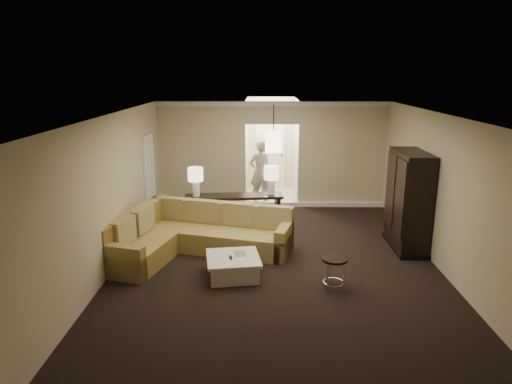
{
  "coord_description": "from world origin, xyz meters",
  "views": [
    {
      "loc": [
        -0.29,
        -7.88,
        3.53
      ],
      "look_at": [
        -0.39,
        1.2,
        1.13
      ],
      "focal_mm": 32.0,
      "sensor_mm": 36.0,
      "label": 1
    }
  ],
  "objects_px": {
    "armoire": "(408,203)",
    "drink_table": "(334,267)",
    "person": "(260,169)",
    "sectional_sofa": "(192,235)",
    "console_table": "(234,210)",
    "coffee_table": "(233,266)"
  },
  "relations": [
    {
      "from": "console_table",
      "to": "drink_table",
      "type": "distance_m",
      "value": 3.38
    },
    {
      "from": "console_table",
      "to": "person",
      "type": "distance_m",
      "value": 2.42
    },
    {
      "from": "coffee_table",
      "to": "console_table",
      "type": "xyz_separation_m",
      "value": [
        -0.12,
        2.41,
        0.31
      ]
    },
    {
      "from": "sectional_sofa",
      "to": "armoire",
      "type": "relative_size",
      "value": 1.8
    },
    {
      "from": "console_table",
      "to": "drink_table",
      "type": "bearing_deg",
      "value": -63.03
    },
    {
      "from": "coffee_table",
      "to": "armoire",
      "type": "bearing_deg",
      "value": 22.3
    },
    {
      "from": "armoire",
      "to": "drink_table",
      "type": "distance_m",
      "value": 2.61
    },
    {
      "from": "sectional_sofa",
      "to": "armoire",
      "type": "distance_m",
      "value": 4.41
    },
    {
      "from": "drink_table",
      "to": "person",
      "type": "distance_m",
      "value": 5.31
    },
    {
      "from": "person",
      "to": "armoire",
      "type": "bearing_deg",
      "value": 107.8
    },
    {
      "from": "person",
      "to": "sectional_sofa",
      "type": "bearing_deg",
      "value": 44.94
    },
    {
      "from": "person",
      "to": "drink_table",
      "type": "bearing_deg",
      "value": 79.09
    },
    {
      "from": "sectional_sofa",
      "to": "console_table",
      "type": "relative_size",
      "value": 1.62
    },
    {
      "from": "drink_table",
      "to": "person",
      "type": "bearing_deg",
      "value": 103.78
    },
    {
      "from": "coffee_table",
      "to": "armoire",
      "type": "relative_size",
      "value": 0.52
    },
    {
      "from": "console_table",
      "to": "drink_table",
      "type": "relative_size",
      "value": 4.17
    },
    {
      "from": "sectional_sofa",
      "to": "person",
      "type": "bearing_deg",
      "value": 84.81
    },
    {
      "from": "sectional_sofa",
      "to": "armoire",
      "type": "xyz_separation_m",
      "value": [
        4.36,
        0.35,
        0.59
      ]
    },
    {
      "from": "drink_table",
      "to": "sectional_sofa",
      "type": "bearing_deg",
      "value": 150.1
    },
    {
      "from": "sectional_sofa",
      "to": "armoire",
      "type": "bearing_deg",
      "value": 19.74
    },
    {
      "from": "coffee_table",
      "to": "armoire",
      "type": "xyz_separation_m",
      "value": [
        3.47,
        1.42,
        0.77
      ]
    },
    {
      "from": "console_table",
      "to": "person",
      "type": "bearing_deg",
      "value": 69.84
    }
  ]
}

